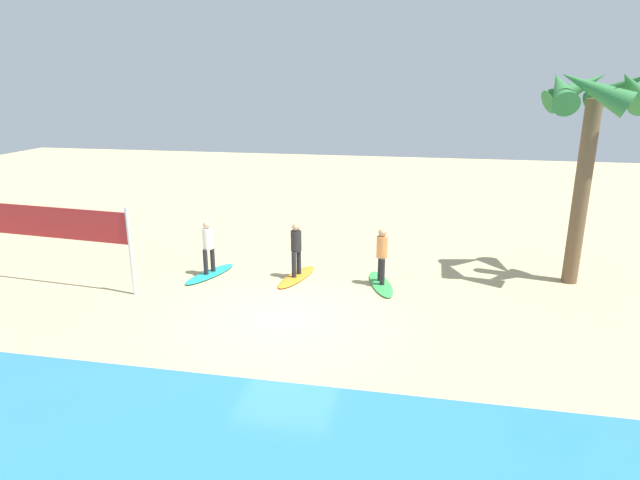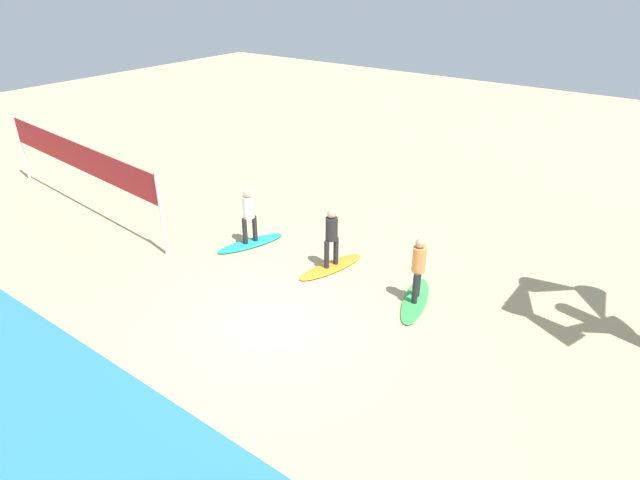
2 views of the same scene
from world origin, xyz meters
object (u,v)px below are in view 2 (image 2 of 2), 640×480
surfer_green (419,265)px  surfer_orange (332,234)px  surfboard_green (415,300)px  volleyball_net (77,159)px  surfboard_teal (251,243)px  surfboard_orange (331,267)px  surfer_teal (249,212)px

surfer_green → surfer_orange: same height
surfboard_green → volleyball_net: (11.20, 1.59, 1.74)m
surfboard_green → surfboard_teal: (5.24, 0.16, 0.00)m
surfer_orange → surfboard_green: bearing=177.6°
volleyball_net → surfer_orange: bearing=-168.9°
surfboard_orange → surfer_teal: (2.68, 0.27, 0.99)m
surfer_orange → surfer_green: bearing=177.6°
surfer_green → surfboard_teal: bearing=1.8°
surfboard_green → volleyball_net: 11.45m
surfboard_orange → surfboard_teal: size_ratio=1.00×
surfboard_green → surfer_orange: surfer_orange is taller
surfboard_teal → surfer_green: bearing=110.9°
surfboard_orange → volleyball_net: 8.98m
surfer_orange → surfboard_orange: bearing=-97.1°
surfboard_green → surfboard_teal: bearing=-104.9°
surfboard_green → surfer_green: size_ratio=1.28×
surfer_orange → surfboard_teal: surfer_orange is taller
surfboard_orange → surfboard_teal: 2.69m
surfboard_green → surfer_teal: 5.33m
surfer_orange → surfboard_teal: (2.68, 0.27, -0.99)m
surfboard_teal → volleyball_net: size_ratio=0.23×
surfer_green → surfboard_orange: (2.56, -0.11, -0.99)m
surfboard_green → surfboard_orange: same height
surfer_orange → surfer_teal: bearing=5.8°
surfer_green → surfer_orange: 2.56m
surfboard_green → surfer_teal: surfer_teal is taller
surfboard_orange → surfer_teal: surfer_teal is taller
surfboard_teal → volleyball_net: volleyball_net is taller
volleyball_net → surfer_green: bearing=-171.9°
surfer_teal → surfboard_orange: bearing=-174.2°
surfboard_green → surfboard_orange: (2.56, -0.11, 0.00)m
volleyball_net → surfboard_teal: bearing=-166.5°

